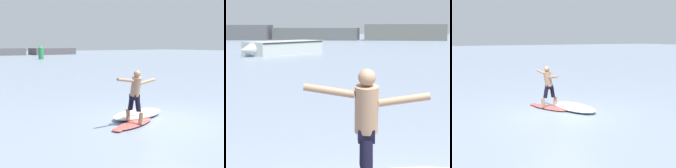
% 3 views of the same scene
% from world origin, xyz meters
% --- Properties ---
extents(ground_plane, '(200.00, 200.00, 0.00)m').
position_xyz_m(ground_plane, '(0.00, 0.00, 0.00)').
color(ground_plane, gray).
extents(surfboard, '(1.96, 1.12, 0.23)m').
position_xyz_m(surfboard, '(-1.04, 0.01, 0.05)').
color(surfboard, '#D84A43').
rests_on(surfboard, ground).
extents(surfer, '(1.49, 0.73, 1.58)m').
position_xyz_m(surfer, '(-1.00, -0.02, 1.01)').
color(surfer, '#926D52').
rests_on(surfer, surfboard).
extents(channel_marker_buoy, '(0.85, 0.85, 2.26)m').
position_xyz_m(channel_marker_buoy, '(12.80, 41.06, 1.03)').
color(channel_marker_buoy, '#288447').
rests_on(channel_marker_buoy, ground).
extents(wave_foam_at_tail, '(2.22, 1.28, 0.24)m').
position_xyz_m(wave_foam_at_tail, '(-0.29, 0.72, 0.12)').
color(wave_foam_at_tail, white).
rests_on(wave_foam_at_tail, ground).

